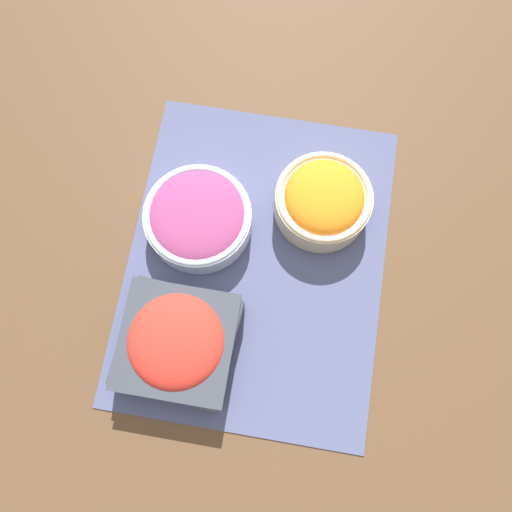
# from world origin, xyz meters

# --- Properties ---
(ground_plane) EXTENTS (3.00, 3.00, 0.00)m
(ground_plane) POSITION_xyz_m (0.00, 0.00, 0.00)
(ground_plane) COLOR #513823
(placemat) EXTENTS (0.48, 0.37, 0.00)m
(placemat) POSITION_xyz_m (0.00, 0.00, 0.00)
(placemat) COLOR #474C70
(placemat) RESTS_ON ground_plane
(carrot_bowl) EXTENTS (0.14, 0.14, 0.07)m
(carrot_bowl) POSITION_xyz_m (-0.10, 0.08, 0.04)
(carrot_bowl) COLOR beige
(carrot_bowl) RESTS_ON placemat
(tomato_bowl) EXTENTS (0.16, 0.16, 0.07)m
(tomato_bowl) POSITION_xyz_m (0.14, -0.08, 0.04)
(tomato_bowl) COLOR #333842
(tomato_bowl) RESTS_ON placemat
(onion_bowl) EXTENTS (0.15, 0.15, 0.06)m
(onion_bowl) POSITION_xyz_m (-0.04, -0.09, 0.03)
(onion_bowl) COLOR silver
(onion_bowl) RESTS_ON placemat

